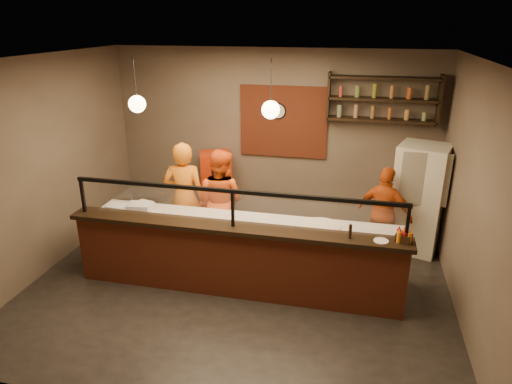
% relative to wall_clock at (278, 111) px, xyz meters
% --- Properties ---
extents(floor, '(6.00, 6.00, 0.00)m').
position_rel_wall_clock_xyz_m(floor, '(-0.10, -2.46, -2.10)').
color(floor, black).
rests_on(floor, ground).
extents(ceiling, '(6.00, 6.00, 0.00)m').
position_rel_wall_clock_xyz_m(ceiling, '(-0.10, -2.46, 1.10)').
color(ceiling, '#352D29').
rests_on(ceiling, wall_back).
extents(wall_back, '(6.00, 0.00, 6.00)m').
position_rel_wall_clock_xyz_m(wall_back, '(-0.10, 0.04, -0.50)').
color(wall_back, '#685A4C').
rests_on(wall_back, floor).
extents(wall_left, '(0.00, 5.00, 5.00)m').
position_rel_wall_clock_xyz_m(wall_left, '(-3.10, -2.46, -0.50)').
color(wall_left, '#685A4C').
rests_on(wall_left, floor).
extents(wall_right, '(0.00, 5.00, 5.00)m').
position_rel_wall_clock_xyz_m(wall_right, '(2.90, -2.46, -0.50)').
color(wall_right, '#685A4C').
rests_on(wall_right, floor).
extents(wall_front, '(6.00, 0.00, 6.00)m').
position_rel_wall_clock_xyz_m(wall_front, '(-0.10, -4.96, -0.50)').
color(wall_front, '#685A4C').
rests_on(wall_front, floor).
extents(brick_patch, '(1.60, 0.04, 1.30)m').
position_rel_wall_clock_xyz_m(brick_patch, '(0.10, 0.01, -0.20)').
color(brick_patch, maroon).
rests_on(brick_patch, wall_back).
extents(service_counter, '(4.60, 0.25, 1.00)m').
position_rel_wall_clock_xyz_m(service_counter, '(-0.10, -2.76, -1.60)').
color(service_counter, maroon).
rests_on(service_counter, floor).
extents(counter_ledge, '(4.70, 0.37, 0.06)m').
position_rel_wall_clock_xyz_m(counter_ledge, '(-0.10, -2.76, -1.07)').
color(counter_ledge, black).
rests_on(counter_ledge, service_counter).
extents(worktop_cabinet, '(4.60, 0.75, 0.85)m').
position_rel_wall_clock_xyz_m(worktop_cabinet, '(-0.10, -2.26, -1.68)').
color(worktop_cabinet, gray).
rests_on(worktop_cabinet, floor).
extents(worktop, '(4.60, 0.75, 0.05)m').
position_rel_wall_clock_xyz_m(worktop, '(-0.10, -2.26, -1.23)').
color(worktop, beige).
rests_on(worktop, worktop_cabinet).
extents(sneeze_guard, '(4.50, 0.05, 0.52)m').
position_rel_wall_clock_xyz_m(sneeze_guard, '(-0.10, -2.76, -0.73)').
color(sneeze_guard, white).
rests_on(sneeze_guard, counter_ledge).
extents(wall_shelving, '(1.84, 0.28, 0.85)m').
position_rel_wall_clock_xyz_m(wall_shelving, '(1.80, -0.14, 0.30)').
color(wall_shelving, black).
rests_on(wall_shelving, wall_back).
extents(wall_clock, '(0.30, 0.04, 0.30)m').
position_rel_wall_clock_xyz_m(wall_clock, '(0.00, 0.00, 0.00)').
color(wall_clock, black).
rests_on(wall_clock, wall_back).
extents(pendant_left, '(0.24, 0.24, 0.77)m').
position_rel_wall_clock_xyz_m(pendant_left, '(-1.60, -2.26, 0.45)').
color(pendant_left, black).
rests_on(pendant_left, ceiling).
extents(pendant_right, '(0.24, 0.24, 0.77)m').
position_rel_wall_clock_xyz_m(pendant_right, '(0.30, -2.26, 0.45)').
color(pendant_right, black).
rests_on(pendant_right, ceiling).
extents(cook_left, '(0.74, 0.55, 1.86)m').
position_rel_wall_clock_xyz_m(cook_left, '(-1.24, -1.64, -1.17)').
color(cook_left, orange).
rests_on(cook_left, floor).
extents(cook_mid, '(0.99, 0.87, 1.73)m').
position_rel_wall_clock_xyz_m(cook_mid, '(-0.68, -1.45, -1.23)').
color(cook_mid, '#E85715').
rests_on(cook_mid, floor).
extents(cook_right, '(0.98, 0.72, 1.54)m').
position_rel_wall_clock_xyz_m(cook_right, '(1.95, -1.21, -1.33)').
color(cook_right, '#C44A12').
rests_on(cook_right, floor).
extents(fridge, '(0.93, 0.90, 1.81)m').
position_rel_wall_clock_xyz_m(fridge, '(2.50, -0.75, -1.20)').
color(fridge, beige).
rests_on(fridge, floor).
extents(red_cooler, '(0.72, 0.69, 1.33)m').
position_rel_wall_clock_xyz_m(red_cooler, '(-1.12, -0.31, -1.44)').
color(red_cooler, '#AE280B').
rests_on(red_cooler, floor).
extents(pizza_dough, '(0.58, 0.58, 0.01)m').
position_rel_wall_clock_xyz_m(pizza_dough, '(1.03, -2.16, -1.19)').
color(pizza_dough, beige).
rests_on(pizza_dough, worktop).
extents(prep_tub_a, '(0.37, 0.31, 0.16)m').
position_rel_wall_clock_xyz_m(prep_tub_a, '(-1.69, -2.32, -1.12)').
color(prep_tub_a, silver).
rests_on(prep_tub_a, worktop).
extents(prep_tub_b, '(0.32, 0.29, 0.13)m').
position_rel_wall_clock_xyz_m(prep_tub_b, '(-1.68, -2.20, -1.13)').
color(prep_tub_b, silver).
rests_on(prep_tub_b, worktop).
extents(prep_tub_c, '(0.28, 0.23, 0.14)m').
position_rel_wall_clock_xyz_m(prep_tub_c, '(-2.03, -2.39, -1.13)').
color(prep_tub_c, white).
rests_on(prep_tub_c, worktop).
extents(rolling_pin, '(0.37, 0.21, 0.06)m').
position_rel_wall_clock_xyz_m(rolling_pin, '(-1.80, -2.33, -1.17)').
color(rolling_pin, gold).
rests_on(rolling_pin, worktop).
extents(condiment_caddy, '(0.22, 0.20, 0.10)m').
position_rel_wall_clock_xyz_m(condiment_caddy, '(2.10, -2.73, -0.99)').
color(condiment_caddy, black).
rests_on(condiment_caddy, counter_ledge).
extents(pepper_mill, '(0.05, 0.05, 0.19)m').
position_rel_wall_clock_xyz_m(pepper_mill, '(1.44, -2.78, -0.95)').
color(pepper_mill, black).
rests_on(pepper_mill, counter_ledge).
extents(small_plate, '(0.19, 0.19, 0.01)m').
position_rel_wall_clock_xyz_m(small_plate, '(1.83, -2.79, -1.03)').
color(small_plate, silver).
rests_on(small_plate, counter_ledge).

